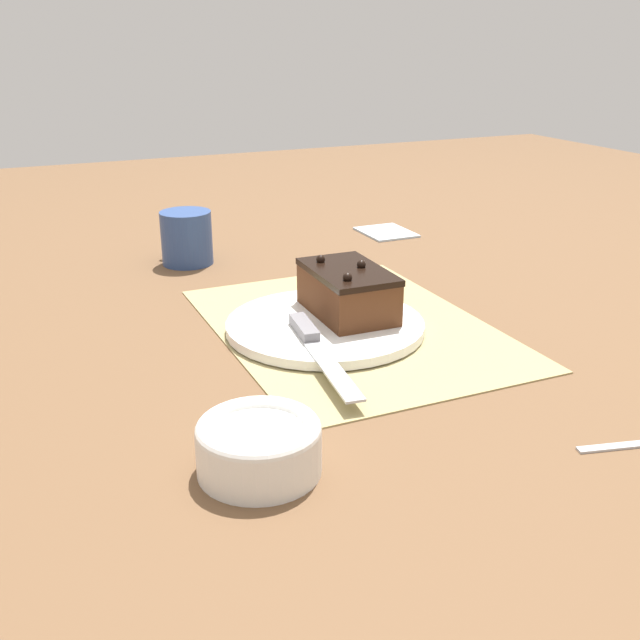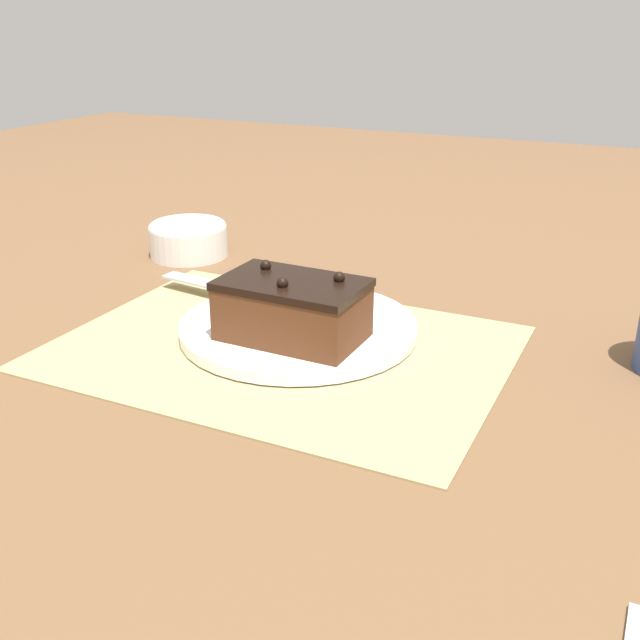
# 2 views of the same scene
# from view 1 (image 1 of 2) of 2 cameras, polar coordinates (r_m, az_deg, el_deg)

# --- Properties ---
(ground_plane) EXTENTS (3.00, 3.00, 0.00)m
(ground_plane) POSITION_cam_1_polar(r_m,az_deg,el_deg) (0.99, 2.43, -0.61)
(ground_plane) COLOR brown
(placemat_woven) EXTENTS (0.46, 0.34, 0.00)m
(placemat_woven) POSITION_cam_1_polar(r_m,az_deg,el_deg) (0.99, 2.43, -0.50)
(placemat_woven) COLOR tan
(placemat_woven) RESTS_ON ground_plane
(cake_plate) EXTENTS (0.26, 0.26, 0.01)m
(cake_plate) POSITION_cam_1_polar(r_m,az_deg,el_deg) (0.98, 0.28, -0.32)
(cake_plate) COLOR white
(cake_plate) RESTS_ON placemat_woven
(chocolate_cake) EXTENTS (0.15, 0.09, 0.07)m
(chocolate_cake) POSITION_cam_1_polar(r_m,az_deg,el_deg) (0.98, 2.09, 2.21)
(chocolate_cake) COLOR #512D19
(chocolate_cake) RESTS_ON cake_plate
(serving_knife) EXTENTS (0.23, 0.05, 0.01)m
(serving_knife) POSITION_cam_1_polar(r_m,az_deg,el_deg) (0.89, -0.54, -1.61)
(serving_knife) COLOR slate
(serving_knife) RESTS_ON cake_plate
(small_bowl) EXTENTS (0.11, 0.11, 0.05)m
(small_bowl) POSITION_cam_1_polar(r_m,az_deg,el_deg) (0.67, -4.68, -9.45)
(small_bowl) COLOR white
(small_bowl) RESTS_ON ground_plane
(coffee_mug) EXTENTS (0.09, 0.08, 0.09)m
(coffee_mug) POSITION_cam_1_polar(r_m,az_deg,el_deg) (1.28, -10.15, 6.22)
(coffee_mug) COLOR navy
(coffee_mug) RESTS_ON ground_plane
(folded_napkin) EXTENTS (0.11, 0.09, 0.01)m
(folded_napkin) POSITION_cam_1_polar(r_m,az_deg,el_deg) (1.46, 5.07, 6.75)
(folded_napkin) COLOR silver
(folded_napkin) RESTS_ON ground_plane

